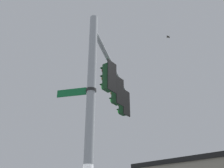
# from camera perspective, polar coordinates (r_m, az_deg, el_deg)

# --- Properties ---
(signal_pole) EXTENTS (0.26, 0.26, 7.20)m
(signal_pole) POSITION_cam_1_polar(r_m,az_deg,el_deg) (7.18, -4.80, -8.30)
(signal_pole) COLOR #ADB2B7
(signal_pole) RESTS_ON ground
(mast_arm) EXTENTS (4.78, 1.97, 0.17)m
(mast_arm) POSITION_cam_1_polar(r_m,az_deg,el_deg) (10.68, 0.15, 3.60)
(mast_arm) COLOR #ADB2B7
(traffic_light_nearest_pole) EXTENTS (0.54, 0.49, 1.31)m
(traffic_light_nearest_pole) POSITION_cam_1_polar(r_m,az_deg,el_deg) (9.75, -0.90, 1.45)
(traffic_light_nearest_pole) COLOR black
(traffic_light_mid_inner) EXTENTS (0.54, 0.49, 1.31)m
(traffic_light_mid_inner) POSITION_cam_1_polar(r_m,az_deg,el_deg) (10.92, 0.93, -1.72)
(traffic_light_mid_inner) COLOR black
(traffic_light_mid_outer) EXTENTS (0.54, 0.49, 1.31)m
(traffic_light_mid_outer) POSITION_cam_1_polar(r_m,az_deg,el_deg) (12.12, 2.41, -4.27)
(traffic_light_mid_outer) COLOR black
(street_name_sign) EXTENTS (0.54, 1.13, 0.22)m
(street_name_sign) POSITION_cam_1_polar(r_m,az_deg,el_deg) (7.62, -6.55, -1.60)
(street_name_sign) COLOR #147238
(bird_flying) EXTENTS (0.25, 0.20, 0.07)m
(bird_flying) POSITION_cam_1_polar(r_m,az_deg,el_deg) (14.65, 12.06, 9.99)
(bird_flying) COLOR #4C4742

